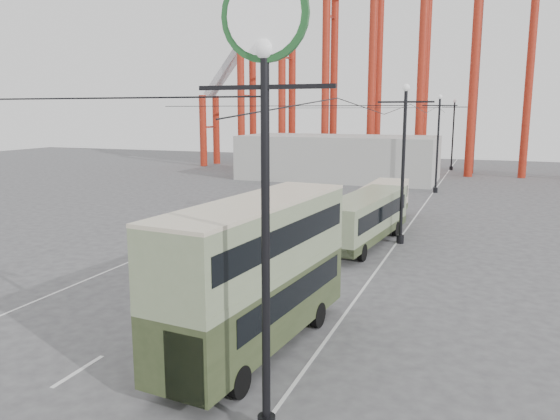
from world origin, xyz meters
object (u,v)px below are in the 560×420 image
at_px(double_decker_bus, 257,267).
at_px(single_decker_green, 364,217).
at_px(single_decker_cream, 382,202).
at_px(pedestrian, 215,287).
at_px(lamp_post_near, 265,108).

height_order(double_decker_bus, single_decker_green, double_decker_bus).
bearing_deg(single_decker_green, single_decker_cream, 97.01).
distance_m(single_decker_green, pedestrian, 13.05).
relative_size(double_decker_bus, pedestrian, 5.23).
bearing_deg(lamp_post_near, single_decker_green, 95.62).
height_order(lamp_post_near, single_decker_green, lamp_post_near).
xyz_separation_m(single_decker_cream, pedestrian, (-3.12, -18.97, -0.64)).
relative_size(double_decker_bus, single_decker_green, 0.90).
bearing_deg(lamp_post_near, pedestrian, 125.76).
bearing_deg(single_decker_cream, pedestrian, -98.46).
height_order(single_decker_cream, pedestrian, single_decker_cream).
distance_m(double_decker_bus, single_decker_green, 15.45).
distance_m(single_decker_cream, pedestrian, 19.24).
relative_size(double_decker_bus, single_decker_cream, 1.07).
bearing_deg(single_decker_green, pedestrian, -98.55).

